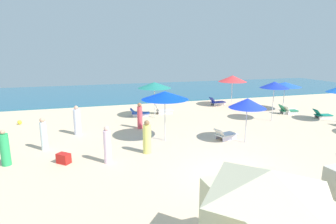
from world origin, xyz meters
TOP-DOWN VIEW (x-y plane):
  - ground_plane at (0.00, 0.00)m, footprint 60.00×60.00m
  - ocean at (0.00, 22.69)m, footprint 60.00×14.61m
  - umbrella_0 at (6.79, 6.88)m, footprint 1.91×1.91m
  - umbrella_1 at (9.85, 9.53)m, footprint 2.50×2.50m
  - lounge_chair_1_0 at (9.35, 8.36)m, footprint 1.49×0.81m
  - lounge_chair_1_1 at (9.47, 8.43)m, footprint 1.55×1.07m
  - umbrella_2 at (6.61, 12.13)m, footprint 2.42×2.42m
  - lounge_chair_2_0 at (5.62, 12.90)m, footprint 1.47×0.77m
  - lounge_chair_3_1 at (10.72, 6.47)m, footprint 1.36×0.79m
  - umbrella_4 at (-0.74, 10.08)m, footprint 2.37×2.37m
  - lounge_chair_4_0 at (-1.72, 10.86)m, footprint 1.51×0.91m
  - lounge_chair_4_1 at (0.20, 11.14)m, footprint 1.34×0.68m
  - umbrella_5 at (2.55, 3.43)m, footprint 1.91×1.91m
  - lounge_chair_5_0 at (1.77, 4.19)m, footprint 1.36×0.93m
  - umbrella_6 at (-1.42, 4.96)m, footprint 2.49×2.49m
  - beachgoer_0 at (-4.61, 2.78)m, footprint 0.33×0.33m
  - beachgoer_1 at (-2.28, 7.63)m, footprint 0.38×0.38m
  - beachgoer_2 at (-7.46, 5.24)m, footprint 0.33×0.33m
  - beachgoer_4 at (-2.73, 3.44)m, footprint 0.48×0.48m
  - beachgoer_5 at (-8.76, 3.74)m, footprint 0.53×0.53m
  - beachgoer_6 at (-5.97, 7.41)m, footprint 0.50×0.50m
  - cooler_box_0 at (-6.45, 3.27)m, footprint 0.65×0.63m
  - beach_ball_1 at (-9.72, 10.80)m, footprint 0.28×0.28m

SIDE VIEW (x-z plane):
  - ground_plane at x=0.00m, z-range 0.00..0.00m
  - ocean at x=0.00m, z-range 0.00..0.12m
  - beach_ball_1 at x=-9.72m, z-range 0.00..0.28m
  - cooler_box_0 at x=-6.45m, z-range 0.00..0.44m
  - lounge_chair_4_0 at x=-1.72m, z-range -0.06..0.52m
  - lounge_chair_1_1 at x=9.47m, z-range -0.09..0.57m
  - lounge_chair_4_1 at x=0.20m, z-range -0.09..0.59m
  - lounge_chair_1_0 at x=9.35m, z-range -0.11..0.61m
  - lounge_chair_3_1 at x=10.72m, z-range -0.09..0.59m
  - lounge_chair_5_0 at x=1.77m, z-range -0.06..0.58m
  - lounge_chair_2_0 at x=5.62m, z-range -0.09..0.65m
  - beachgoer_5 at x=-8.76m, z-range -0.06..1.50m
  - beachgoer_4 at x=-2.73m, z-range -0.06..1.54m
  - beachgoer_2 at x=-7.46m, z-range -0.04..1.58m
  - beachgoer_1 at x=-2.28m, z-range -0.03..1.59m
  - beachgoer_6 at x=-5.97m, z-range -0.07..1.64m
  - beachgoer_0 at x=-4.61m, z-range -0.05..1.61m
  - umbrella_1 at x=9.85m, z-range 0.96..3.24m
  - umbrella_5 at x=2.55m, z-range 0.93..3.31m
  - umbrella_4 at x=-0.74m, z-range 1.07..3.64m
  - umbrella_2 at x=6.61m, z-range 1.07..3.74m
  - umbrella_6 at x=-1.42m, z-range 1.12..3.81m
  - umbrella_0 at x=6.79m, z-range 1.14..3.85m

